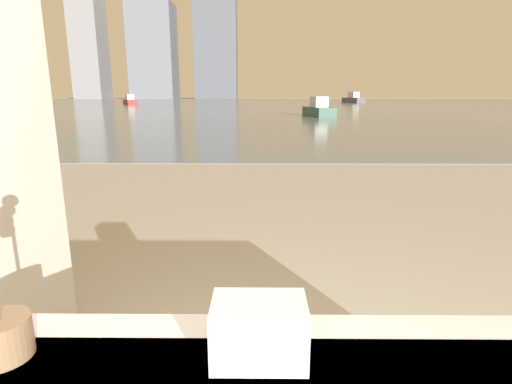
{
  "coord_description": "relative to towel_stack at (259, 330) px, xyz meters",
  "views": [
    {
      "loc": [
        -0.04,
        -0.02,
        1.2
      ],
      "look_at": [
        -0.07,
        2.45,
        0.6
      ],
      "focal_mm": 28.0,
      "sensor_mm": 36.0,
      "label": 1
    }
  ],
  "objects": [
    {
      "name": "skyline_tower_1",
      "position": [
        -29.84,
        117.11,
        12.27
      ],
      "size": [
        12.04,
        10.66,
        25.75
      ],
      "color": "slate",
      "rests_on": "ground_plane"
    },
    {
      "name": "harbor_boat_1",
      "position": [
        3.33,
        21.91,
        -0.21
      ],
      "size": [
        1.56,
        3.05,
        1.09
      ],
      "color": "#335647",
      "rests_on": "harbor_water"
    },
    {
      "name": "towel_stack",
      "position": [
        0.0,
        0.0,
        0.0
      ],
      "size": [
        0.25,
        0.16,
        0.16
      ],
      "color": "white",
      "rests_on": "bathtub"
    },
    {
      "name": "harbor_boat_2",
      "position": [
        -15.9,
        49.18,
        -0.16
      ],
      "size": [
        2.56,
        3.46,
        1.24
      ],
      "color": "maroon",
      "rests_on": "harbor_water"
    },
    {
      "name": "harbor_water",
      "position": [
        0.04,
        61.11,
        -0.6
      ],
      "size": [
        180.0,
        110.0,
        0.01
      ],
      "color": "slate",
      "rests_on": "ground_plane"
    },
    {
      "name": "harbor_boat_0",
      "position": [
        14.15,
        60.7,
        -0.04
      ],
      "size": [
        2.78,
        4.5,
        1.59
      ],
      "color": "#4C4C51",
      "rests_on": "harbor_water"
    }
  ]
}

